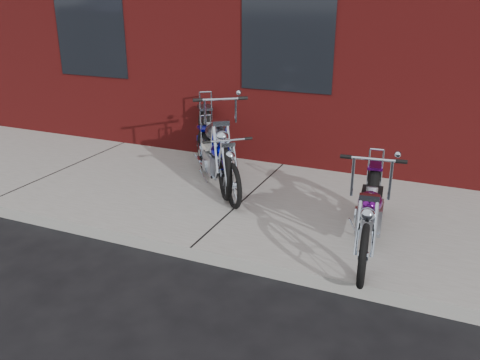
% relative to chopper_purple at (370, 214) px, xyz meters
% --- Properties ---
extents(ground, '(120.00, 120.00, 0.00)m').
position_rel_chopper_purple_xyz_m(ground, '(-1.70, -0.78, -0.53)').
color(ground, black).
rests_on(ground, ground).
extents(sidewalk, '(22.00, 3.00, 0.15)m').
position_rel_chopper_purple_xyz_m(sidewalk, '(-1.70, 0.72, -0.45)').
color(sidewalk, gray).
rests_on(sidewalk, ground).
extents(chopper_purple, '(0.51, 2.08, 1.17)m').
position_rel_chopper_purple_xyz_m(chopper_purple, '(0.00, 0.00, 0.00)').
color(chopper_purple, black).
rests_on(chopper_purple, sidewalk).
extents(chopper_blue, '(1.41, 1.58, 0.88)m').
position_rel_chopper_purple_xyz_m(chopper_blue, '(-2.22, 0.95, -0.01)').
color(chopper_blue, black).
rests_on(chopper_blue, sidewalk).
extents(chopper_third, '(1.55, 2.13, 1.28)m').
position_rel_chopper_purple_xyz_m(chopper_third, '(-2.48, 1.36, 0.08)').
color(chopper_third, black).
rests_on(chopper_third, sidewalk).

